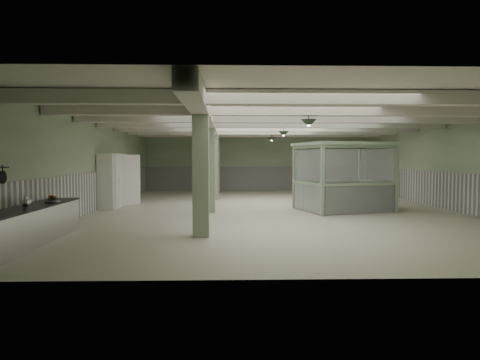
{
  "coord_description": "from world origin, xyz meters",
  "views": [
    {
      "loc": [
        -1.78,
        -17.14,
        2.07
      ],
      "look_at": [
        -1.38,
        -2.4,
        1.3
      ],
      "focal_mm": 32.0,
      "sensor_mm": 36.0,
      "label": 1
    }
  ],
  "objects_px": {
    "prep_counter": "(27,226)",
    "walkin_cooler": "(114,180)",
    "filing_cabinet": "(386,194)",
    "guard_booth": "(343,165)"
  },
  "relations": [
    {
      "from": "guard_booth",
      "to": "filing_cabinet",
      "type": "xyz_separation_m",
      "value": [
        1.86,
        0.42,
        -1.19
      ]
    },
    {
      "from": "walkin_cooler",
      "to": "guard_booth",
      "type": "distance_m",
      "value": 9.48
    },
    {
      "from": "filing_cabinet",
      "to": "walkin_cooler",
      "type": "bearing_deg",
      "value": 177.55
    },
    {
      "from": "walkin_cooler",
      "to": "guard_booth",
      "type": "bearing_deg",
      "value": -9.29
    },
    {
      "from": "prep_counter",
      "to": "filing_cabinet",
      "type": "bearing_deg",
      "value": 31.83
    },
    {
      "from": "walkin_cooler",
      "to": "filing_cabinet",
      "type": "relative_size",
      "value": 2.11
    },
    {
      "from": "prep_counter",
      "to": "filing_cabinet",
      "type": "distance_m",
      "value": 13.08
    },
    {
      "from": "prep_counter",
      "to": "walkin_cooler",
      "type": "distance_m",
      "value": 8.03
    },
    {
      "from": "prep_counter",
      "to": "walkin_cooler",
      "type": "xyz_separation_m",
      "value": [
        -0.08,
        8.0,
        0.69
      ]
    },
    {
      "from": "prep_counter",
      "to": "guard_booth",
      "type": "height_order",
      "value": "guard_booth"
    }
  ]
}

